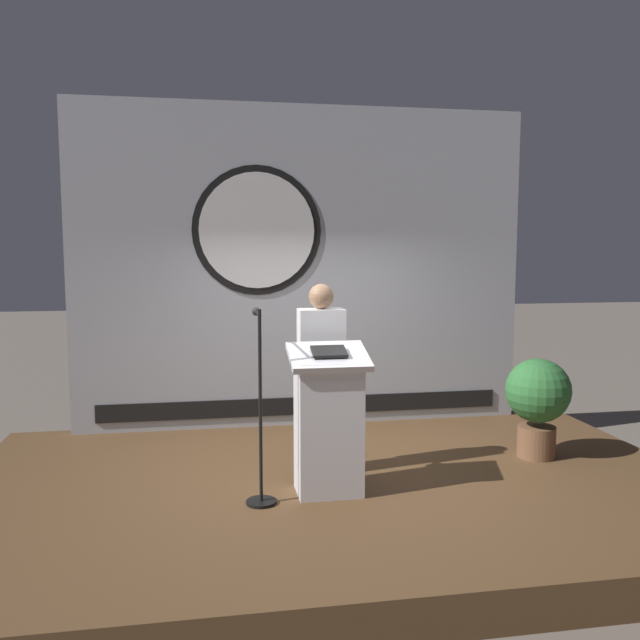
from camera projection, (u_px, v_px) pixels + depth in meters
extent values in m
plane|color=#6B6056|center=(334.00, 512.00, 5.72)|extent=(40.00, 40.00, 0.00)
cube|color=brown|center=(334.00, 495.00, 5.71)|extent=(6.40, 4.00, 0.30)
cube|color=#B2B7C1|center=(303.00, 268.00, 7.31)|extent=(5.07, 0.10, 3.56)
cylinder|color=black|center=(257.00, 231.00, 7.12)|extent=(1.41, 0.02, 1.41)
cylinder|color=white|center=(257.00, 230.00, 7.12)|extent=(1.26, 0.02, 1.26)
cube|color=black|center=(304.00, 406.00, 7.42)|extent=(4.56, 0.02, 0.20)
cube|color=silver|center=(328.00, 427.00, 5.33)|extent=(0.52, 0.40, 1.10)
cube|color=silver|center=(329.00, 357.00, 5.26)|extent=(0.64, 0.49, 0.19)
cube|color=black|center=(329.00, 351.00, 5.24)|extent=(0.28, 0.20, 0.08)
cylinder|color=black|center=(321.00, 425.00, 5.81)|extent=(0.26, 0.26, 0.86)
cube|color=white|center=(321.00, 344.00, 5.73)|extent=(0.40, 0.24, 0.61)
sphere|color=#997051|center=(321.00, 296.00, 5.69)|extent=(0.22, 0.22, 0.22)
cylinder|color=black|center=(261.00, 502.00, 5.14)|extent=(0.24, 0.24, 0.02)
cylinder|color=black|center=(260.00, 408.00, 5.06)|extent=(0.03, 0.03, 1.54)
cylinder|color=black|center=(258.00, 313.00, 5.14)|extent=(0.02, 0.33, 0.02)
sphere|color=#262626|center=(256.00, 311.00, 5.31)|extent=(0.07, 0.07, 0.07)
cylinder|color=brown|center=(536.00, 441.00, 6.28)|extent=(0.36, 0.36, 0.30)
sphere|color=#2D6B33|center=(538.00, 390.00, 6.23)|extent=(0.61, 0.61, 0.61)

